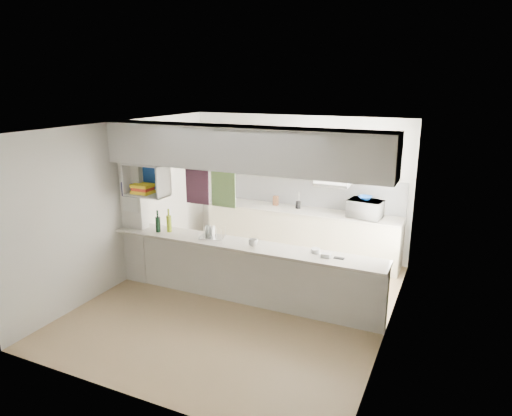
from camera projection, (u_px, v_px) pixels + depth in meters
The scene contains 16 objects.
floor at pixel (242, 301), 6.83m from camera, with size 4.80×4.80×0.00m, color tan.
ceiling at pixel (240, 126), 6.14m from camera, with size 4.80×4.80×0.00m, color white.
wall_back at pixel (298, 185), 8.59m from camera, with size 4.20×4.20×0.00m, color silver.
wall_left at pixel (124, 203), 7.33m from camera, with size 4.80×4.80×0.00m, color silver.
wall_right at pixel (393, 239), 5.65m from camera, with size 4.80×4.80×0.00m, color silver.
servery_partition at pixel (230, 193), 6.46m from camera, with size 4.20×0.50×2.60m.
cubby_shelf at pixel (147, 181), 6.95m from camera, with size 0.65×0.35×0.50m.
kitchen_run at pixel (300, 214), 8.42m from camera, with size 3.60×0.63×2.24m.
microwave at pixel (365, 209), 7.81m from camera, with size 0.57×0.38×0.31m, color white.
bowl at pixel (365, 198), 7.80m from camera, with size 0.23×0.23×0.06m, color navy.
dish_rack at pixel (212, 233), 6.82m from camera, with size 0.42×0.36×0.20m.
cup at pixel (253, 243), 6.43m from camera, with size 0.13×0.13×0.11m, color white.
wine_bottles at pixel (164, 223), 7.08m from camera, with size 0.23×0.16×0.37m.
plastic_tubs at pixel (320, 253), 6.16m from camera, with size 0.48×0.21×0.06m.
utensil_jar at pixel (298, 205), 8.41m from camera, with size 0.10×0.10×0.13m, color black.
knife_block at pixel (276, 201), 8.62m from camera, with size 0.09×0.07×0.18m, color #53311C.
Camera 1 is at (2.78, -5.56, 3.17)m, focal length 32.00 mm.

